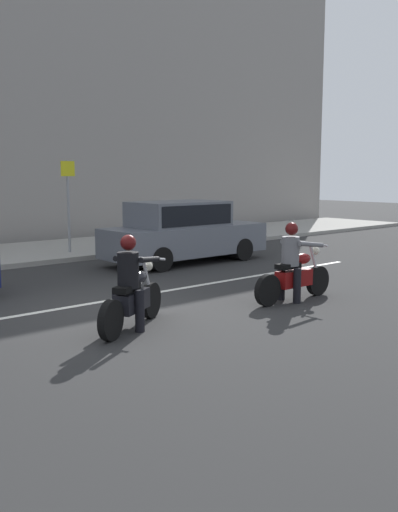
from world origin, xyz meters
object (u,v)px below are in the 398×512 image
Objects in this scene: motorcycle_with_rider_gray at (294,269)px; parked_sedan_slate_gray at (183,231)px; motorcycle_with_rider_black_leather at (131,290)px; street_sign_post at (68,197)px.

parked_sedan_slate_gray is at bearing 74.51° from motorcycle_with_rider_gray.
parked_sedan_slate_gray reaches higher than motorcycle_with_rider_black_leather.
street_sign_post is at bearing 92.87° from motorcycle_with_rider_gray.
motorcycle_with_rider_gray is at bearing -5.85° from motorcycle_with_rider_black_leather.
parked_sedan_slate_gray reaches higher than motorcycle_with_rider_gray.
street_sign_post reaches higher than parked_sedan_slate_gray.
parked_sedan_slate_gray is (1.43, 5.15, 0.25)m from motorcycle_with_rider_gray.
motorcycle_with_rider_gray is 0.77× the size of street_sign_post.
motorcycle_with_rider_black_leather is 6.91m from parked_sedan_slate_gray.
motorcycle_with_rider_gray reaches higher than motorcycle_with_rider_black_leather.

